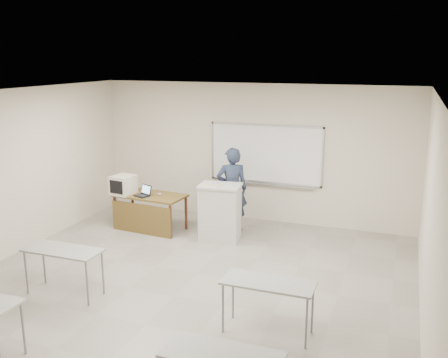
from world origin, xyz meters
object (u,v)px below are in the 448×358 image
at_px(podium, 220,212).
at_px(crt_monitor, 123,185).
at_px(whiteboard, 266,155).
at_px(instructor_desk, 148,205).
at_px(keyboard, 210,185).
at_px(presenter, 232,189).
at_px(mouse, 160,194).
at_px(laptop, 143,193).

height_order(podium, crt_monitor, crt_monitor).
height_order(whiteboard, instructor_desk, whiteboard).
bearing_deg(keyboard, presenter, 90.04).
bearing_deg(podium, whiteboard, 64.47).
bearing_deg(instructor_desk, presenter, 26.71).
height_order(podium, mouse, podium).
xyz_separation_m(instructor_desk, keyboard, (1.45, -0.11, 0.59)).
bearing_deg(crt_monitor, laptop, 6.43).
xyz_separation_m(mouse, presenter, (1.43, 0.47, 0.11)).
relative_size(whiteboard, instructor_desk, 1.68).
relative_size(whiteboard, presenter, 1.41).
bearing_deg(presenter, keyboard, 50.43).
xyz_separation_m(crt_monitor, mouse, (0.75, 0.17, -0.17)).
bearing_deg(instructor_desk, mouse, 44.37).
relative_size(laptop, presenter, 0.17).
height_order(laptop, keyboard, keyboard).
distance_m(crt_monitor, mouse, 0.79).
bearing_deg(laptop, mouse, 53.48).
distance_m(whiteboard, presenter, 1.14).
xyz_separation_m(podium, mouse, (-1.40, 0.15, 0.20)).
height_order(whiteboard, laptop, whiteboard).
distance_m(laptop, keyboard, 1.59).
relative_size(crt_monitor, presenter, 0.27).
height_order(mouse, keyboard, keyboard).
relative_size(instructor_desk, podium, 1.31).
distance_m(whiteboard, keyboard, 1.75).
bearing_deg(whiteboard, podium, -108.81).
height_order(instructor_desk, crt_monitor, crt_monitor).
xyz_separation_m(podium, keyboard, (-0.15, -0.12, 0.57)).
distance_m(podium, mouse, 1.42).
bearing_deg(mouse, instructor_desk, -152.42).
bearing_deg(keyboard, mouse, -178.72).
distance_m(instructor_desk, laptop, 0.27).
distance_m(podium, presenter, 0.70).
bearing_deg(keyboard, crt_monitor, -169.26).
bearing_deg(presenter, instructor_desk, -4.79).
bearing_deg(crt_monitor, keyboard, 4.06).
height_order(laptop, mouse, laptop).
xyz_separation_m(podium, presenter, (0.03, 0.62, 0.31)).
distance_m(podium, keyboard, 0.60).
bearing_deg(mouse, podium, -17.53).
xyz_separation_m(laptop, presenter, (1.73, 0.65, 0.08)).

